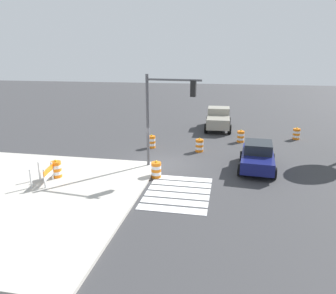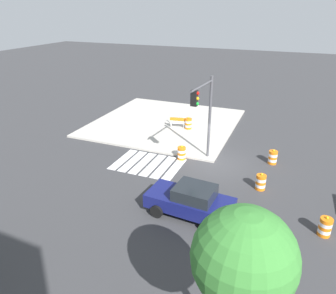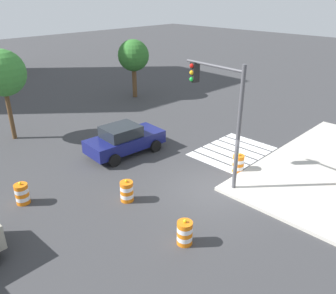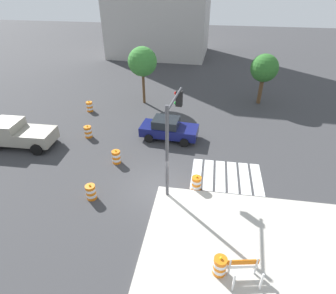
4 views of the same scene
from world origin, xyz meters
name	(u,v)px [view 4 (image 4 of 4)]	position (x,y,z in m)	size (l,w,h in m)	color
ground_plane	(159,188)	(0.00, 0.00, 0.00)	(120.00, 120.00, 0.00)	#38383A
crosswalk_stripes	(226,176)	(4.00, 1.80, 0.01)	(4.35, 3.20, 0.02)	silver
sports_car	(168,129)	(-0.35, 5.96, 0.81)	(4.43, 2.39, 1.63)	navy
pickup_truck	(16,134)	(-11.12, 3.21, 0.97)	(5.20, 2.44, 1.92)	gray
traffic_barrel_near_corner	(196,183)	(2.19, 0.26, 0.45)	(0.56, 0.56, 1.02)	orange
traffic_barrel_crosswalk_end	(90,107)	(-8.23, 9.69, 0.45)	(0.56, 0.56, 1.02)	orange
traffic_barrel_median_near	(116,157)	(-3.29, 2.18, 0.45)	(0.56, 0.56, 1.02)	orange
traffic_barrel_median_far	(88,132)	(-6.51, 5.16, 0.45)	(0.56, 0.56, 1.02)	orange
traffic_barrel_far_curb	(91,192)	(-3.61, -1.43, 0.45)	(0.56, 0.56, 1.02)	orange
traffic_barrel_on_sidewalk	(220,266)	(3.54, -5.12, 0.60)	(0.56, 0.56, 1.02)	orange
construction_barricade	(244,268)	(4.49, -5.17, 0.72)	(1.36, 1.00, 1.00)	silver
traffic_light_pole	(172,127)	(0.69, 0.53, 3.91)	(0.54, 3.28, 5.50)	#4C4C51
street_tree_streetside_near	(142,62)	(-3.75, 12.40, 3.97)	(2.65, 2.65, 5.32)	brown
street_tree_streetside_mid	(264,68)	(7.29, 14.05, 3.39)	(2.52, 2.52, 4.70)	brown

